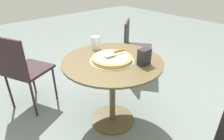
{
  "coord_description": "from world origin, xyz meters",
  "views": [
    {
      "loc": [
        -1.03,
        -1.17,
        1.43
      ],
      "look_at": [
        -0.01,
        -0.01,
        0.61
      ],
      "focal_mm": 30.74,
      "sensor_mm": 36.0,
      "label": 1
    }
  ],
  "objects_px": {
    "napkin_dispenser": "(144,57)",
    "drinking_cup": "(96,43)",
    "pizza_on_tray": "(112,59)",
    "patio_chair_far": "(22,68)",
    "pizza_server": "(115,53)",
    "patio_table": "(112,76)",
    "patio_chair_corner": "(134,45)"
  },
  "relations": [
    {
      "from": "patio_table",
      "to": "pizza_server",
      "type": "bearing_deg",
      "value": 9.77
    },
    {
      "from": "patio_table",
      "to": "patio_chair_corner",
      "type": "bearing_deg",
      "value": 31.76
    },
    {
      "from": "pizza_server",
      "to": "napkin_dispenser",
      "type": "xyz_separation_m",
      "value": [
        0.11,
        -0.25,
        0.01
      ]
    },
    {
      "from": "pizza_on_tray",
      "to": "patio_chair_far",
      "type": "distance_m",
      "value": 0.99
    },
    {
      "from": "pizza_on_tray",
      "to": "patio_chair_far",
      "type": "xyz_separation_m",
      "value": [
        -0.56,
        0.79,
        -0.21
      ]
    },
    {
      "from": "drinking_cup",
      "to": "pizza_on_tray",
      "type": "bearing_deg",
      "value": -101.26
    },
    {
      "from": "patio_table",
      "to": "pizza_on_tray",
      "type": "distance_m",
      "value": 0.19
    },
    {
      "from": "patio_chair_far",
      "to": "patio_chair_corner",
      "type": "distance_m",
      "value": 1.47
    },
    {
      "from": "pizza_on_tray",
      "to": "napkin_dispenser",
      "type": "relative_size",
      "value": 2.85
    },
    {
      "from": "patio_table",
      "to": "patio_chair_far",
      "type": "relative_size",
      "value": 1.04
    },
    {
      "from": "pizza_on_tray",
      "to": "patio_chair_corner",
      "type": "height_order",
      "value": "patio_chair_corner"
    },
    {
      "from": "patio_chair_far",
      "to": "napkin_dispenser",
      "type": "bearing_deg",
      "value": -55.16
    },
    {
      "from": "pizza_server",
      "to": "napkin_dispenser",
      "type": "height_order",
      "value": "napkin_dispenser"
    },
    {
      "from": "pizza_server",
      "to": "napkin_dispenser",
      "type": "relative_size",
      "value": 1.54
    },
    {
      "from": "pizza_server",
      "to": "patio_chair_far",
      "type": "distance_m",
      "value": 1.01
    },
    {
      "from": "drinking_cup",
      "to": "patio_chair_far",
      "type": "distance_m",
      "value": 0.82
    },
    {
      "from": "patio_table",
      "to": "drinking_cup",
      "type": "bearing_deg",
      "value": 80.46
    },
    {
      "from": "patio_chair_corner",
      "to": "patio_chair_far",
      "type": "bearing_deg",
      "value": 170.78
    },
    {
      "from": "drinking_cup",
      "to": "patio_chair_corner",
      "type": "bearing_deg",
      "value": 15.55
    },
    {
      "from": "patio_table",
      "to": "pizza_on_tray",
      "type": "height_order",
      "value": "pizza_on_tray"
    },
    {
      "from": "patio_table",
      "to": "drinking_cup",
      "type": "distance_m",
      "value": 0.4
    },
    {
      "from": "napkin_dispenser",
      "to": "patio_chair_corner",
      "type": "relative_size",
      "value": 0.17
    },
    {
      "from": "drinking_cup",
      "to": "patio_chair_far",
      "type": "bearing_deg",
      "value": 143.06
    },
    {
      "from": "napkin_dispenser",
      "to": "drinking_cup",
      "type": "bearing_deg",
      "value": 101.24
    },
    {
      "from": "pizza_on_tray",
      "to": "patio_table",
      "type": "bearing_deg",
      "value": 30.72
    },
    {
      "from": "pizza_on_tray",
      "to": "pizza_server",
      "type": "xyz_separation_m",
      "value": [
        0.04,
        0.01,
        0.04
      ]
    },
    {
      "from": "patio_chair_corner",
      "to": "pizza_on_tray",
      "type": "bearing_deg",
      "value": -148.25
    },
    {
      "from": "drinking_cup",
      "to": "napkin_dispenser",
      "type": "distance_m",
      "value": 0.56
    },
    {
      "from": "napkin_dispenser",
      "to": "patio_chair_far",
      "type": "xyz_separation_m",
      "value": [
        -0.71,
        1.02,
        -0.26
      ]
    },
    {
      "from": "patio_chair_far",
      "to": "drinking_cup",
      "type": "bearing_deg",
      "value": -36.94
    },
    {
      "from": "napkin_dispenser",
      "to": "patio_chair_far",
      "type": "height_order",
      "value": "patio_chair_far"
    },
    {
      "from": "pizza_server",
      "to": "drinking_cup",
      "type": "distance_m",
      "value": 0.31
    }
  ]
}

